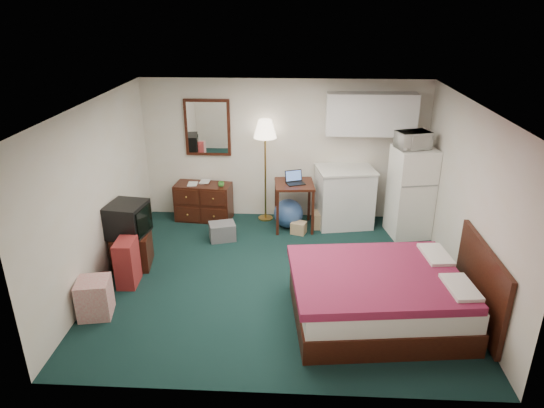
# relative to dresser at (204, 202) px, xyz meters

# --- Properties ---
(floor) EXTENTS (5.00, 4.50, 0.01)m
(floor) POSITION_rel_dresser_xyz_m (1.44, -1.98, -0.34)
(floor) COLOR black
(floor) RESTS_ON ground
(ceiling) EXTENTS (5.00, 4.50, 0.01)m
(ceiling) POSITION_rel_dresser_xyz_m (1.44, -1.98, 2.16)
(ceiling) COLOR silver
(ceiling) RESTS_ON walls
(walls) EXTENTS (5.01, 4.51, 2.50)m
(walls) POSITION_rel_dresser_xyz_m (1.44, -1.98, 0.91)
(walls) COLOR silver
(walls) RESTS_ON floor
(mirror) EXTENTS (0.80, 0.06, 1.00)m
(mirror) POSITION_rel_dresser_xyz_m (0.09, 0.24, 1.31)
(mirror) COLOR white
(mirror) RESTS_ON walls
(upper_cabinets) EXTENTS (1.50, 0.35, 0.70)m
(upper_cabinets) POSITION_rel_dresser_xyz_m (2.89, 0.10, 1.61)
(upper_cabinets) COLOR silver
(upper_cabinets) RESTS_ON walls
(headboard) EXTENTS (0.06, 1.56, 1.00)m
(headboard) POSITION_rel_dresser_xyz_m (3.90, -2.91, 0.21)
(headboard) COLOR #3B1A0D
(headboard) RESTS_ON walls
(dresser) EXTENTS (1.03, 0.55, 0.68)m
(dresser) POSITION_rel_dresser_xyz_m (0.00, 0.00, 0.00)
(dresser) COLOR #3B1A0D
(dresser) RESTS_ON floor
(floor_lamp) EXTENTS (0.49, 0.49, 1.84)m
(floor_lamp) POSITION_rel_dresser_xyz_m (1.12, 0.07, 0.58)
(floor_lamp) COLOR #B68C3D
(floor_lamp) RESTS_ON floor
(desk) EXTENTS (0.71, 0.71, 0.83)m
(desk) POSITION_rel_dresser_xyz_m (1.63, -0.27, 0.08)
(desk) COLOR #3B1A0D
(desk) RESTS_ON floor
(exercise_ball) EXTENTS (0.65, 0.65, 0.51)m
(exercise_ball) POSITION_rel_dresser_xyz_m (1.54, -0.25, -0.08)
(exercise_ball) COLOR #2F4E85
(exercise_ball) RESTS_ON floor
(kitchen_counter) EXTENTS (1.03, 0.86, 1.01)m
(kitchen_counter) POSITION_rel_dresser_xyz_m (2.52, -0.08, 0.17)
(kitchen_counter) COLOR silver
(kitchen_counter) RESTS_ON floor
(fridge) EXTENTS (0.73, 0.73, 1.52)m
(fridge) POSITION_rel_dresser_xyz_m (3.57, -0.41, 0.42)
(fridge) COLOR white
(fridge) RESTS_ON floor
(bed) EXTENTS (2.21, 1.81, 0.65)m
(bed) POSITION_rel_dresser_xyz_m (2.71, -2.91, -0.01)
(bed) COLOR maroon
(bed) RESTS_ON floor
(tv_stand) EXTENTS (0.60, 0.64, 0.52)m
(tv_stand) POSITION_rel_dresser_xyz_m (-0.76, -1.74, -0.08)
(tv_stand) COLOR #3B1A0D
(tv_stand) RESTS_ON floor
(suitcase) EXTENTS (0.28, 0.42, 0.67)m
(suitcase) POSITION_rel_dresser_xyz_m (-0.66, -2.26, -0.00)
(suitcase) COLOR maroon
(suitcase) RESTS_ON floor
(retail_box) EXTENTS (0.46, 0.46, 0.49)m
(retail_box) POSITION_rel_dresser_xyz_m (-0.84, -3.00, -0.09)
(retail_box) COLOR beige
(retail_box) RESTS_ON floor
(file_bin) EXTENTS (0.49, 0.42, 0.29)m
(file_bin) POSITION_rel_dresser_xyz_m (0.45, -0.81, -0.19)
(file_bin) COLOR #5E5F63
(file_bin) RESTS_ON floor
(cardboard_box_a) EXTENTS (0.29, 0.27, 0.20)m
(cardboard_box_a) POSITION_rel_dresser_xyz_m (1.72, -0.51, -0.24)
(cardboard_box_a) COLOR olive
(cardboard_box_a) RESTS_ON floor
(cardboard_box_b) EXTENTS (0.25, 0.29, 0.28)m
(cardboard_box_b) POSITION_rel_dresser_xyz_m (2.10, -0.24, -0.20)
(cardboard_box_b) COLOR olive
(cardboard_box_b) RESTS_ON floor
(laptop) EXTENTS (0.37, 0.33, 0.21)m
(laptop) POSITION_rel_dresser_xyz_m (1.66, -0.30, 0.59)
(laptop) COLOR black
(laptop) RESTS_ON desk
(crt_tv) EXTENTS (0.60, 0.64, 0.49)m
(crt_tv) POSITION_rel_dresser_xyz_m (-0.77, -1.75, 0.43)
(crt_tv) COLOR black
(crt_tv) RESTS_ON tv_stand
(microwave) EXTENTS (0.57, 0.43, 0.34)m
(microwave) POSITION_rel_dresser_xyz_m (3.50, -0.45, 1.35)
(microwave) COLOR white
(microwave) RESTS_ON fridge
(book_a) EXTENTS (0.17, 0.03, 0.23)m
(book_a) POSITION_rel_dresser_xyz_m (-0.26, -0.03, 0.46)
(book_a) COLOR olive
(book_a) RESTS_ON dresser
(book_b) EXTENTS (0.18, 0.03, 0.24)m
(book_b) POSITION_rel_dresser_xyz_m (-0.07, 0.11, 0.46)
(book_b) COLOR olive
(book_b) RESTS_ON dresser
(mug) EXTENTS (0.13, 0.11, 0.11)m
(mug) POSITION_rel_dresser_xyz_m (0.35, -0.10, 0.39)
(mug) COLOR #409036
(mug) RESTS_ON dresser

